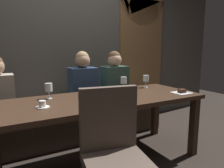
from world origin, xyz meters
TOP-DOWN VIEW (x-y plane):
  - ground at (0.00, 0.00)m, footprint 9.00×9.00m
  - back_wall_tiled at (0.00, 1.22)m, footprint 6.00×0.12m
  - arched_door at (1.35, 1.15)m, footprint 0.90×0.05m
  - dining_table at (0.00, 0.00)m, footprint 2.20×0.84m
  - banquette_bench at (0.00, 0.70)m, footprint 2.50×0.44m
  - chair_near_side at (-0.27, -0.72)m, footprint 0.51×0.51m
  - diner_bearded at (0.05, 0.68)m, footprint 0.36×0.24m
  - diner_far_end at (0.54, 0.70)m, footprint 0.36×0.24m
  - wine_glass_near_left at (0.44, 0.27)m, footprint 0.08×0.08m
  - wine_glass_near_right at (-0.50, 0.23)m, footprint 0.08×0.08m
  - wine_glass_far_left at (0.78, 0.26)m, footprint 0.08×0.08m
  - espresso_cup at (-0.63, -0.08)m, footprint 0.12×0.12m
  - dessert_plate at (0.91, -0.25)m, footprint 0.19×0.19m
  - fork_on_table at (1.04, -0.22)m, footprint 0.02×0.17m

SIDE VIEW (x-z plane):
  - ground at x=0.00m, z-range 0.00..0.00m
  - banquette_bench at x=0.00m, z-range 0.00..0.45m
  - chair_near_side at x=-0.27m, z-range 0.07..1.05m
  - dining_table at x=0.00m, z-range 0.28..1.02m
  - fork_on_table at x=1.04m, z-range 0.74..0.75m
  - dessert_plate at x=0.91m, z-range 0.73..0.78m
  - espresso_cup at x=-0.63m, z-range 0.73..0.80m
  - diner_far_end at x=0.54m, z-range 0.43..1.20m
  - diner_bearded at x=0.05m, z-range 0.43..1.20m
  - wine_glass_near_left at x=0.44m, z-range 0.77..0.93m
  - wine_glass_near_right at x=-0.50m, z-range 0.77..0.94m
  - wine_glass_far_left at x=0.78m, z-range 0.77..0.94m
  - arched_door at x=1.35m, z-range 0.09..2.64m
  - back_wall_tiled at x=0.00m, z-range 0.00..3.00m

